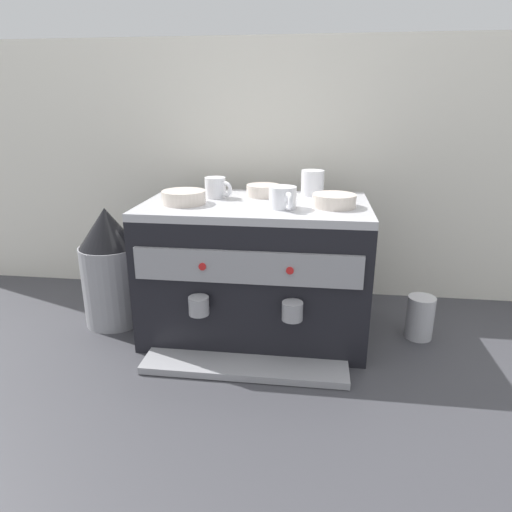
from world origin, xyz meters
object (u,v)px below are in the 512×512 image
at_px(ceramic_bowl_0, 184,198).
at_px(ceramic_bowl_2, 263,191).
at_px(ceramic_cup_0, 216,188).
at_px(coffee_grinder, 111,268).
at_px(ceramic_cup_1, 313,182).
at_px(ceramic_cup_2, 283,198).
at_px(milk_pitcher, 420,317).
at_px(espresso_machine, 256,269).
at_px(ceramic_bowl_1, 334,201).

bearing_deg(ceramic_bowl_0, ceramic_bowl_2, 33.45).
height_order(ceramic_cup_0, ceramic_bowl_0, ceramic_cup_0).
distance_m(ceramic_cup_0, ceramic_bowl_2, 0.15).
xyz_separation_m(ceramic_cup_0, coffee_grinder, (-0.35, -0.06, -0.26)).
xyz_separation_m(ceramic_cup_1, ceramic_cup_2, (-0.08, -0.21, -0.01)).
xyz_separation_m(ceramic_cup_2, milk_pitcher, (0.43, 0.08, -0.38)).
distance_m(ceramic_bowl_0, ceramic_bowl_2, 0.26).
relative_size(ceramic_cup_0, ceramic_bowl_0, 0.73).
distance_m(coffee_grinder, milk_pitcher, 1.00).
distance_m(espresso_machine, ceramic_bowl_1, 0.32).
distance_m(ceramic_cup_2, coffee_grinder, 0.62).
bearing_deg(espresso_machine, coffee_grinder, -179.64).
distance_m(ceramic_cup_0, coffee_grinder, 0.44).
relative_size(coffee_grinder, milk_pitcher, 2.88).
distance_m(ceramic_cup_1, milk_pitcher, 0.54).
relative_size(ceramic_bowl_1, ceramic_bowl_2, 1.16).
distance_m(ceramic_cup_0, milk_pitcher, 0.75).
bearing_deg(ceramic_bowl_2, ceramic_cup_2, -66.11).
distance_m(ceramic_cup_2, ceramic_bowl_1, 0.15).
distance_m(espresso_machine, ceramic_cup_1, 0.33).
xyz_separation_m(ceramic_bowl_2, coffee_grinder, (-0.49, -0.10, -0.24)).
height_order(ceramic_cup_2, ceramic_bowl_1, ceramic_cup_2).
xyz_separation_m(espresso_machine, coffee_grinder, (-0.48, -0.00, -0.02)).
xyz_separation_m(espresso_machine, ceramic_bowl_2, (0.01, 0.10, 0.23)).
relative_size(ceramic_cup_1, milk_pitcher, 0.84).
xyz_separation_m(ceramic_bowl_1, coffee_grinder, (-0.70, 0.03, -0.24)).
distance_m(ceramic_bowl_0, milk_pitcher, 0.81).
bearing_deg(coffee_grinder, ceramic_cup_2, -6.59).
distance_m(ceramic_cup_1, ceramic_cup_2, 0.23).
distance_m(ceramic_bowl_1, milk_pitcher, 0.47).
relative_size(ceramic_bowl_0, ceramic_bowl_1, 1.04).
relative_size(ceramic_cup_1, coffee_grinder, 0.29).
distance_m(ceramic_cup_1, ceramic_bowl_2, 0.16).
xyz_separation_m(ceramic_cup_0, ceramic_cup_1, (0.29, 0.09, 0.01)).
distance_m(ceramic_bowl_2, coffee_grinder, 0.55).
bearing_deg(ceramic_bowl_0, espresso_machine, 11.82).
bearing_deg(coffee_grinder, ceramic_bowl_2, 11.98).
height_order(ceramic_bowl_2, milk_pitcher, ceramic_bowl_2).
distance_m(ceramic_bowl_1, ceramic_bowl_2, 0.25).
distance_m(ceramic_cup_1, ceramic_bowl_0, 0.42).
height_order(ceramic_bowl_2, coffee_grinder, ceramic_bowl_2).
bearing_deg(coffee_grinder, ceramic_bowl_1, -2.19).
bearing_deg(ceramic_cup_0, coffee_grinder, -170.37).
relative_size(ceramic_bowl_1, coffee_grinder, 0.32).
bearing_deg(ceramic_cup_1, ceramic_bowl_1, -69.83).
relative_size(ceramic_cup_2, ceramic_bowl_2, 1.01).
bearing_deg(milk_pitcher, ceramic_cup_2, -169.05).
bearing_deg(milk_pitcher, ceramic_bowl_2, 170.35).
xyz_separation_m(ceramic_bowl_0, ceramic_bowl_1, (0.43, 0.01, -0.00)).
bearing_deg(ceramic_bowl_2, espresso_machine, -96.16).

